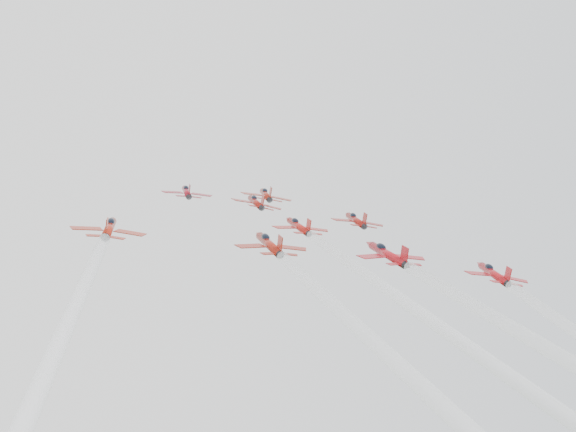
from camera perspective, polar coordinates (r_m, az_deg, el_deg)
name	(u,v)px	position (r m, az deg, el deg)	size (l,w,h in m)	color
jet_lead	(266,195)	(139.53, -1.79, 1.70)	(10.02, 12.41, 9.21)	maroon
jet_row2_left	(187,192)	(126.35, -8.02, 1.91)	(8.75, 10.84, 8.05)	maroon
jet_row2_center	(256,202)	(127.75, -2.58, 1.11)	(9.26, 11.48, 8.52)	maroon
jet_row2_right	(356,220)	(128.44, 5.36, -0.31)	(9.57, 11.86, 8.81)	maroon
jet_center	(415,322)	(71.50, 9.98, -8.23)	(8.97, 79.91, 58.01)	#A7150F
jet_rear_farleft	(115,375)	(47.55, -13.51, -12.14)	(8.88, 79.08, 57.41)	#A5200F
jet_rear_left	(418,404)	(51.84, 10.26, -14.43)	(9.60, 85.51, 62.08)	maroon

